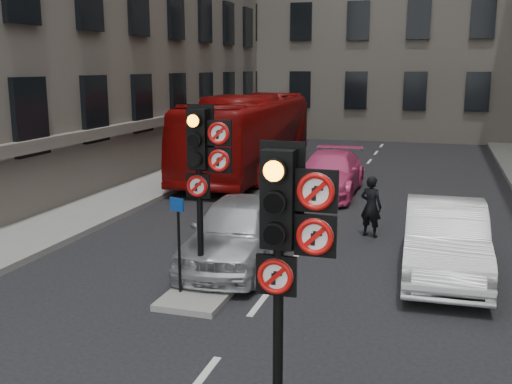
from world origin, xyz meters
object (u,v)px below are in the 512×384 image
Objects in this scene: car_pink at (329,173)px; car_silver at (237,231)px; motorcyclist at (371,206)px; motorcycle at (280,218)px; car_white at (445,240)px; info_sign at (178,232)px; bus_red at (249,134)px; signal_far at (203,159)px; signal_near at (286,232)px.

car_silver is at bearing -94.80° from car_pink.
motorcyclist is at bearing 47.43° from car_silver.
motorcyclist reaches higher than motorcycle.
info_sign is at bearing -151.06° from car_white.
bus_red reaches higher than motorcycle.
motorcyclist is at bearing 63.48° from signal_far.
car_white is 3.11m from motorcyclist.
car_white is (4.44, 0.65, 0.00)m from car_silver.
car_white is at bearing 48.02° from info_sign.
signal_far is 0.79× the size of car_silver.
signal_near is 0.71× the size of car_pink.
info_sign is at bearing -103.56° from car_silver.
car_silver is at bearing -173.49° from car_white.
info_sign is (-4.85, -2.89, 0.55)m from car_white.
bus_red is at bearing -34.44° from motorcyclist.
signal_near is 2.08× the size of motorcycle.
car_silver is 2.43× the size of info_sign.
car_silver is at bearing 113.60° from signal_near.
motorcycle is (-0.27, -5.75, -0.21)m from car_pink.
bus_red is at bearing 124.08° from car_white.
car_pink is (-2.01, 14.18, -1.85)m from signal_near.
signal_far is at bearing -92.43° from car_silver.
motorcyclist is 6.21m from info_sign.
bus_red is (-3.98, 3.25, 0.89)m from car_pink.
signal_far is 2.08× the size of motorcycle.
info_sign reaches higher than motorcyclist.
signal_near reaches higher than info_sign.
info_sign is (-0.41, -2.24, 0.55)m from car_silver.
signal_far is 0.76× the size of car_white.
signal_near is at bearing -33.91° from info_sign.
car_white is 8.44m from car_pink.
motorcyclist is at bearing 90.12° from signal_near.
motorcyclist is 0.87× the size of info_sign.
motorcyclist is (2.26, 0.75, 0.29)m from motorcycle.
info_sign is at bearing -79.34° from bus_red.
motorcyclist is at bearing 78.07° from info_sign.
motorcycle is (3.71, -9.00, -1.11)m from bus_red.
signal_near is 8.97m from motorcycle.
car_white reaches higher than car_pink.
car_white is at bearing -31.49° from motorcycle.
signal_far reaches higher than motorcyclist.
car_silver is 2.34m from info_sign.
signal_far is 13.89m from bus_red.
signal_near reaches higher than car_silver.
signal_near is 0.79× the size of car_silver.
signal_near is 14.44m from car_pink.
signal_near reaches higher than bus_red.
car_silver is 2.46m from motorcycle.
bus_red reaches higher than car_white.
motorcyclist reaches higher than car_silver.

